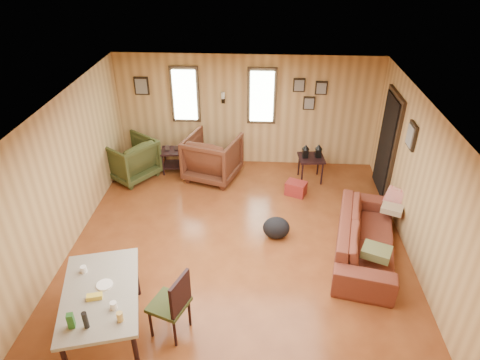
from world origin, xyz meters
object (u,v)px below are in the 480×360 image
(dining_table, at_px, (101,297))
(sofa, at_px, (367,232))
(end_table, at_px, (173,157))
(side_table, at_px, (311,156))
(recliner_brown, at_px, (213,155))
(recliner_green, at_px, (130,157))

(dining_table, bearing_deg, sofa, 11.74)
(end_table, bearing_deg, sofa, -35.05)
(side_table, bearing_deg, recliner_brown, -179.71)
(dining_table, bearing_deg, recliner_brown, 62.62)
(sofa, bearing_deg, end_table, 66.81)
(recliner_brown, xyz_separation_m, dining_table, (-0.89, -4.14, 0.18))
(sofa, bearing_deg, side_table, 28.28)
(end_table, xyz_separation_m, side_table, (2.89, -0.19, 0.21))
(recliner_green, bearing_deg, dining_table, 46.97)
(recliner_green, height_order, end_table, recliner_green)
(recliner_green, relative_size, dining_table, 0.55)
(recliner_green, distance_m, end_table, 0.89)
(dining_table, bearing_deg, side_table, 39.71)
(recliner_brown, bearing_deg, end_table, 4.77)
(sofa, xyz_separation_m, side_table, (-0.68, 2.32, 0.11))
(sofa, xyz_separation_m, recliner_green, (-4.41, 2.21, 0.03))
(sofa, distance_m, side_table, 2.42)
(recliner_brown, height_order, recliner_green, recliner_brown)
(sofa, height_order, side_table, sofa)
(recliner_brown, xyz_separation_m, end_table, (-0.87, 0.20, -0.17))
(dining_table, bearing_deg, end_table, 74.50)
(recliner_green, distance_m, side_table, 3.73)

